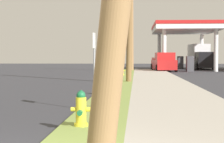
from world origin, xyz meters
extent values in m
cylinder|color=yellow|center=(0.46, 2.89, 0.15)|extent=(0.29, 0.29, 0.06)
cylinder|color=yellow|center=(0.46, 2.89, 0.42)|extent=(0.22, 0.22, 0.60)
sphere|color=#196038|center=(0.46, 2.89, 0.76)|extent=(0.19, 0.19, 0.19)
cylinder|color=#196038|center=(0.46, 2.89, 0.84)|extent=(0.06, 0.06, 0.05)
cylinder|color=yellow|center=(0.30, 2.89, 0.47)|extent=(0.10, 0.09, 0.09)
cylinder|color=yellow|center=(0.62, 2.89, 0.47)|extent=(0.10, 0.09, 0.09)
cylinder|color=#196038|center=(0.46, 2.72, 0.42)|extent=(0.11, 0.12, 0.11)
cylinder|color=yellow|center=(0.53, 10.53, 0.15)|extent=(0.29, 0.29, 0.06)
cylinder|color=yellow|center=(0.53, 10.53, 0.42)|extent=(0.22, 0.22, 0.60)
sphere|color=#196038|center=(0.53, 10.53, 0.76)|extent=(0.19, 0.19, 0.19)
cylinder|color=#196038|center=(0.53, 10.53, 0.84)|extent=(0.06, 0.06, 0.05)
cylinder|color=yellow|center=(0.37, 10.53, 0.47)|extent=(0.10, 0.09, 0.09)
cylinder|color=yellow|center=(0.69, 10.53, 0.47)|extent=(0.10, 0.09, 0.09)
cylinder|color=#196038|center=(0.53, 10.36, 0.42)|extent=(0.11, 0.12, 0.11)
cylinder|color=yellow|center=(0.51, 17.25, 0.15)|extent=(0.29, 0.29, 0.06)
cylinder|color=yellow|center=(0.51, 17.25, 0.42)|extent=(0.22, 0.22, 0.60)
sphere|color=#196038|center=(0.51, 17.25, 0.76)|extent=(0.19, 0.19, 0.19)
cylinder|color=#196038|center=(0.51, 17.25, 0.84)|extent=(0.06, 0.06, 0.05)
cylinder|color=yellow|center=(0.35, 17.25, 0.47)|extent=(0.10, 0.09, 0.09)
cylinder|color=yellow|center=(0.67, 17.25, 0.47)|extent=(0.10, 0.09, 0.09)
cylinder|color=#196038|center=(0.51, 17.08, 0.42)|extent=(0.11, 0.12, 0.11)
cylinder|color=yellow|center=(0.54, 25.17, 0.15)|extent=(0.29, 0.29, 0.06)
cylinder|color=yellow|center=(0.54, 25.17, 0.42)|extent=(0.22, 0.22, 0.60)
sphere|color=#196038|center=(0.54, 25.17, 0.76)|extent=(0.19, 0.19, 0.19)
cylinder|color=#196038|center=(0.54, 25.17, 0.84)|extent=(0.06, 0.06, 0.05)
cylinder|color=yellow|center=(0.38, 25.17, 0.47)|extent=(0.10, 0.09, 0.09)
cylinder|color=yellow|center=(0.70, 25.17, 0.47)|extent=(0.10, 0.09, 0.09)
cylinder|color=#196038|center=(0.54, 25.00, 0.42)|extent=(0.11, 0.12, 0.11)
cylinder|color=brown|center=(1.22, 17.57, 4.38)|extent=(0.50, 0.43, 8.51)
cylinder|color=#937047|center=(1.14, 35.96, 4.69)|extent=(0.49, 0.53, 9.15)
cylinder|color=gray|center=(0.40, 6.01, 1.17)|extent=(0.05, 0.05, 2.10)
cube|color=white|center=(0.40, 6.01, 2.02)|extent=(0.04, 0.36, 0.44)
cylinder|color=silver|center=(4.52, 35.89, 2.20)|extent=(0.44, 0.44, 4.41)
cylinder|color=silver|center=(9.84, 35.89, 2.20)|extent=(0.44, 0.44, 4.41)
cylinder|color=silver|center=(4.52, 44.84, 2.20)|extent=(0.44, 0.44, 4.41)
cylinder|color=silver|center=(9.84, 44.84, 2.20)|extent=(0.44, 0.44, 4.41)
cube|color=white|center=(7.18, 40.36, 4.66)|extent=(7.12, 10.75, 0.50)
cube|color=red|center=(7.18, 40.36, 5.09)|extent=(7.22, 10.85, 0.36)
cube|color=#47474C|center=(7.18, 35.89, 0.80)|extent=(0.70, 1.10, 1.60)
cube|color=#47474C|center=(7.18, 44.84, 0.80)|extent=(0.70, 1.10, 1.60)
cube|color=white|center=(5.65, 47.36, 0.59)|extent=(2.15, 4.62, 0.85)
cube|color=white|center=(5.63, 47.14, 1.29)|extent=(1.75, 2.14, 0.56)
cylinder|color=black|center=(4.91, 49.12, 0.30)|extent=(0.26, 0.61, 0.60)
cylinder|color=black|center=(6.63, 48.99, 0.30)|extent=(0.26, 0.61, 0.60)
cylinder|color=black|center=(4.66, 45.73, 0.30)|extent=(0.26, 0.61, 0.60)
cylinder|color=black|center=(6.38, 45.60, 0.30)|extent=(0.26, 0.61, 0.60)
cube|color=red|center=(4.48, 36.51, 0.71)|extent=(2.42, 5.54, 1.00)
cube|color=red|center=(4.56, 35.54, 1.59)|extent=(2.00, 2.19, 0.76)
cube|color=red|center=(4.39, 37.69, 1.33)|extent=(2.10, 3.05, 0.24)
cylinder|color=black|center=(5.60, 34.44, 0.38)|extent=(0.28, 0.77, 0.76)
cylinder|color=black|center=(3.71, 34.29, 0.38)|extent=(0.28, 0.77, 0.76)
cylinder|color=black|center=(5.26, 38.73, 0.38)|extent=(0.28, 0.77, 0.76)
cylinder|color=black|center=(3.37, 38.58, 0.38)|extent=(0.28, 0.77, 0.76)
cube|color=black|center=(9.55, 44.20, 0.71)|extent=(2.53, 6.55, 1.00)
cube|color=white|center=(9.49, 44.97, 2.16)|extent=(2.29, 4.12, 1.90)
cube|color=black|center=(9.72, 42.16, 1.66)|extent=(2.01, 2.20, 0.90)
cylinder|color=black|center=(10.72, 41.64, 0.38)|extent=(0.28, 0.78, 0.76)
cylinder|color=black|center=(8.83, 41.48, 0.38)|extent=(0.28, 0.78, 0.76)
cylinder|color=black|center=(10.28, 46.92, 0.38)|extent=(0.28, 0.78, 0.76)
cylinder|color=black|center=(8.38, 46.76, 0.38)|extent=(0.28, 0.78, 0.76)
camera|label=1|loc=(1.61, -5.15, 1.57)|focal=62.77mm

